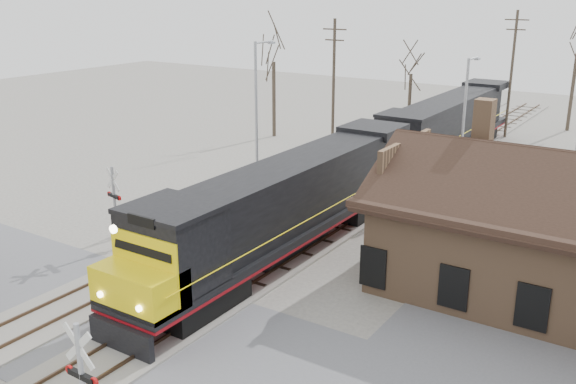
{
  "coord_description": "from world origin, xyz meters",
  "views": [
    {
      "loc": [
        16.08,
        -14.8,
        12.55
      ],
      "look_at": [
        0.52,
        9.0,
        3.5
      ],
      "focal_mm": 40.0,
      "sensor_mm": 36.0,
      "label": 1
    }
  ],
  "objects": [
    {
      "name": "road",
      "position": [
        0.0,
        0.0,
        0.01
      ],
      "size": [
        60.0,
        9.0,
        0.03
      ],
      "primitive_type": "cube",
      "color": "slate",
      "rests_on": "ground"
    },
    {
      "name": "locomotive_trailing",
      "position": [
        0.0,
        31.26,
        2.55
      ],
      "size": [
        3.27,
        21.86,
        4.6
      ],
      "color": "black",
      "rests_on": "ground"
    },
    {
      "name": "tree_a",
      "position": [
        -15.55,
        31.34,
        7.58
      ],
      "size": [
        4.35,
        4.35,
        10.65
      ],
      "color": "#382D23",
      "rests_on": "ground"
    },
    {
      "name": "streetlight_a",
      "position": [
        -6.79,
        16.77,
        5.32
      ],
      "size": [
        0.25,
        2.04,
        9.56
      ],
      "color": "#A5A8AD",
      "rests_on": "ground"
    },
    {
      "name": "locomotive_lead",
      "position": [
        0.0,
        9.12,
        2.55
      ],
      "size": [
        3.27,
        21.86,
        4.86
      ],
      "color": "black",
      "rests_on": "ground"
    },
    {
      "name": "ground",
      "position": [
        0.0,
        0.0,
        0.0
      ],
      "size": [
        140.0,
        140.0,
        0.0
      ],
      "primitive_type": "plane",
      "color": "#A5A095",
      "rests_on": "ground"
    },
    {
      "name": "utility_pole_b",
      "position": [
        1.78,
        42.12,
        5.65
      ],
      "size": [
        2.0,
        0.24,
        10.84
      ],
      "color": "#382D23",
      "rests_on": "ground"
    },
    {
      "name": "track_main",
      "position": [
        0.0,
        15.0,
        0.07
      ],
      "size": [
        3.4,
        90.0,
        0.24
      ],
      "color": "#A5A095",
      "rests_on": "ground"
    },
    {
      "name": "tree_b",
      "position": [
        -6.21,
        39.32,
        6.14
      ],
      "size": [
        3.53,
        3.53,
        8.64
      ],
      "color": "#382D23",
      "rests_on": "ground"
    },
    {
      "name": "streetlight_b",
      "position": [
        3.72,
        24.25,
        4.8
      ],
      "size": [
        0.25,
        2.04,
        8.53
      ],
      "color": "#A5A8AD",
      "rests_on": "ground"
    },
    {
      "name": "track_siding",
      "position": [
        -4.5,
        15.0,
        0.07
      ],
      "size": [
        3.4,
        90.0,
        0.24
      ],
      "color": "#A5A095",
      "rests_on": "ground"
    },
    {
      "name": "utility_pole_a",
      "position": [
        -8.31,
        28.99,
        5.43
      ],
      "size": [
        2.0,
        0.24,
        10.39
      ],
      "color": "#382D23",
      "rests_on": "ground"
    },
    {
      "name": "crossbuck_far",
      "position": [
        -7.54,
        5.65,
        2.0
      ],
      "size": [
        1.21,
        0.35,
        4.29
      ],
      "rotation": [
        0.0,
        0.0,
        2.92
      ],
      "color": "#A5A8AD",
      "rests_on": "ground"
    },
    {
      "name": "depot",
      "position": [
        11.99,
        12.0,
        2.41
      ],
      "size": [
        15.2,
        9.31,
        7.9
      ],
      "color": "#8E6849",
      "rests_on": "ground"
    }
  ]
}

